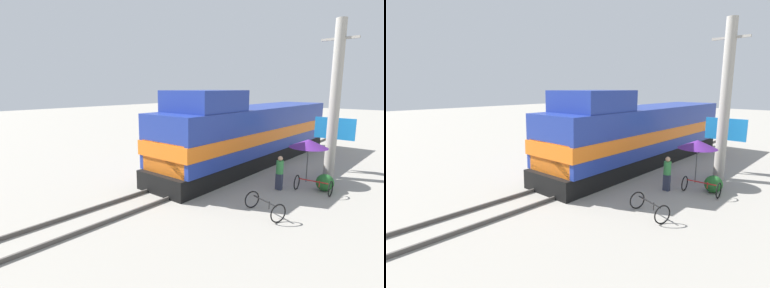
{
  "view_description": "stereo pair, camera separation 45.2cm",
  "coord_description": "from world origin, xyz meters",
  "views": [
    {
      "loc": [
        9.68,
        -13.82,
        4.82
      ],
      "look_at": [
        1.2,
        -4.3,
        2.39
      ],
      "focal_mm": 28.0,
      "sensor_mm": 36.0,
      "label": 1
    },
    {
      "loc": [
        10.01,
        -13.51,
        4.82
      ],
      "look_at": [
        1.2,
        -4.3,
        2.39
      ],
      "focal_mm": 28.0,
      "sensor_mm": 36.0,
      "label": 2
    }
  ],
  "objects": [
    {
      "name": "vendor_umbrella",
      "position": [
        4.19,
        1.23,
        2.01
      ],
      "size": [
        1.92,
        1.92,
        2.23
      ],
      "color": "#4C4C4C",
      "rests_on": "ground_plane"
    },
    {
      "name": "ground_plane",
      "position": [
        0.0,
        0.0,
        0.0
      ],
      "size": [
        120.0,
        120.0,
        0.0
      ],
      "primitive_type": "plane",
      "color": "gray"
    },
    {
      "name": "billboard_sign",
      "position": [
        4.49,
        4.26,
        2.32
      ],
      "size": [
        2.2,
        0.12,
        3.11
      ],
      "color": "#595959",
      "rests_on": "ground_plane"
    },
    {
      "name": "person_bystander",
      "position": [
        3.68,
        -0.85,
        0.88
      ],
      "size": [
        0.34,
        0.34,
        1.64
      ],
      "color": "#2D3347",
      "rests_on": "ground_plane"
    },
    {
      "name": "rail_near",
      "position": [
        -0.72,
        0.0,
        0.07
      ],
      "size": [
        0.08,
        38.13,
        0.15
      ],
      "primitive_type": "cube",
      "color": "#4C4742",
      "rests_on": "ground_plane"
    },
    {
      "name": "locomotive",
      "position": [
        0.0,
        2.45,
        1.95
      ],
      "size": [
        3.22,
        16.53,
        4.67
      ],
      "color": "black",
      "rests_on": "ground_plane"
    },
    {
      "name": "bicycle",
      "position": [
        5.08,
        -0.25,
        0.37
      ],
      "size": [
        1.6,
        0.8,
        0.72
      ],
      "rotation": [
        0.0,
        0.0,
        1.62
      ],
      "color": "black",
      "rests_on": "ground_plane"
    },
    {
      "name": "rail_far",
      "position": [
        0.72,
        0.0,
        0.07
      ],
      "size": [
        0.08,
        38.13,
        0.15
      ],
      "primitive_type": "cube",
      "color": "#4C4742",
      "rests_on": "ground_plane"
    },
    {
      "name": "utility_pole",
      "position": [
        4.79,
        2.84,
        4.13
      ],
      "size": [
        1.8,
        0.54,
        8.2
      ],
      "color": "#9E998E",
      "rests_on": "ground_plane"
    },
    {
      "name": "bicycle_spare",
      "position": [
        4.58,
        -3.94,
        0.37
      ],
      "size": [
        1.72,
        1.25,
        0.71
      ],
      "rotation": [
        0.0,
        0.0,
        1.19
      ],
      "color": "black",
      "rests_on": "ground_plane"
    },
    {
      "name": "shrub_cluster",
      "position": [
        5.38,
        0.41,
        0.4
      ],
      "size": [
        0.81,
        0.81,
        0.81
      ],
      "primitive_type": "sphere",
      "color": "#236028",
      "rests_on": "ground_plane"
    }
  ]
}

